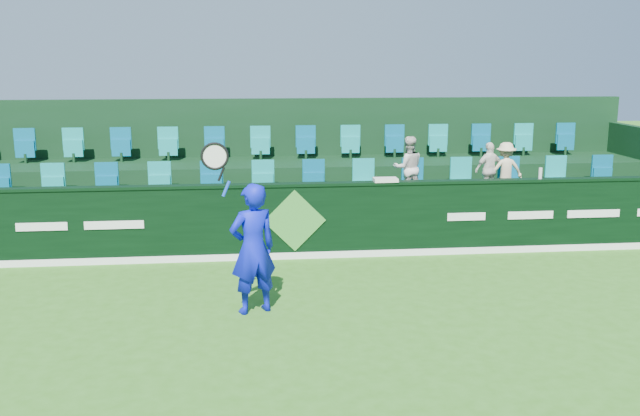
{
  "coord_description": "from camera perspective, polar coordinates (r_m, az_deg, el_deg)",
  "views": [
    {
      "loc": [
        -0.84,
        -8.27,
        3.51
      ],
      "look_at": [
        0.33,
        2.8,
        1.15
      ],
      "focal_mm": 40.0,
      "sensor_mm": 36.0,
      "label": 1
    }
  ],
  "objects": [
    {
      "name": "stand_tier_back",
      "position": [
        15.56,
        -2.84,
        1.36
      ],
      "size": [
        16.0,
        1.8,
        1.3
      ],
      "primitive_type": "cube",
      "color": "black",
      "rests_on": "ground"
    },
    {
      "name": "spectator_left",
      "position": [
        13.92,
        7.07,
        3.2
      ],
      "size": [
        0.61,
        0.48,
        1.23
      ],
      "primitive_type": "imported",
      "rotation": [
        0.0,
        0.0,
        3.17
      ],
      "color": "beige",
      "rests_on": "stand_tier_front"
    },
    {
      "name": "seat_row_back",
      "position": [
        15.71,
        -2.94,
        4.96
      ],
      "size": [
        13.5,
        0.5,
        0.6
      ],
      "primitive_type": "cube",
      "color": "teal",
      "rests_on": "stand_tier_back"
    },
    {
      "name": "spectator_right",
      "position": [
        14.49,
        14.6,
        2.97
      ],
      "size": [
        0.7,
        0.41,
        1.09
      ],
      "primitive_type": "imported",
      "rotation": [
        0.0,
        0.0,
        3.13
      ],
      "color": "beige",
      "rests_on": "stand_tier_front"
    },
    {
      "name": "drinks_bottle",
      "position": [
        13.54,
        17.22,
        2.68
      ],
      "size": [
        0.06,
        0.06,
        0.2
      ],
      "primitive_type": "cylinder",
      "color": "silver",
      "rests_on": "sponsor_hoarding"
    },
    {
      "name": "towel",
      "position": [
        12.7,
        5.25,
        2.27
      ],
      "size": [
        0.42,
        0.27,
        0.06
      ],
      "primitive_type": "cube",
      "color": "silver",
      "rests_on": "sponsor_hoarding"
    },
    {
      "name": "ground",
      "position": [
        9.03,
        -0.22,
        -10.91
      ],
      "size": [
        60.0,
        60.0,
        0.0
      ],
      "primitive_type": "plane",
      "color": "#306A19",
      "rests_on": "ground"
    },
    {
      "name": "sponsor_hoarding",
      "position": [
        12.62,
        -2.06,
        -1.02
      ],
      "size": [
        16.0,
        0.25,
        1.35
      ],
      "color": "black",
      "rests_on": "ground"
    },
    {
      "name": "spectator_middle",
      "position": [
        14.38,
        13.4,
        2.98
      ],
      "size": [
        0.69,
        0.43,
        1.09
      ],
      "primitive_type": "imported",
      "rotation": [
        0.0,
        0.0,
        3.42
      ],
      "color": "silver",
      "rests_on": "stand_tier_front"
    },
    {
      "name": "stand_tier_front",
      "position": [
        13.76,
        -2.38,
        -1.11
      ],
      "size": [
        16.0,
        2.0,
        0.8
      ],
      "primitive_type": "cube",
      "color": "black",
      "rests_on": "ground"
    },
    {
      "name": "stand_rear",
      "position": [
        15.91,
        -2.96,
        3.66
      ],
      "size": [
        16.0,
        4.1,
        2.6
      ],
      "color": "black",
      "rests_on": "ground"
    },
    {
      "name": "tennis_player",
      "position": [
        9.9,
        -5.42,
        -3.18
      ],
      "size": [
        1.12,
        0.66,
        2.47
      ],
      "color": "#0C15CC",
      "rests_on": "ground"
    },
    {
      "name": "seat_row_front",
      "position": [
        14.01,
        -2.51,
        2.04
      ],
      "size": [
        13.5,
        0.5,
        0.6
      ],
      "primitive_type": "cube",
      "color": "teal",
      "rests_on": "stand_tier_front"
    }
  ]
}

